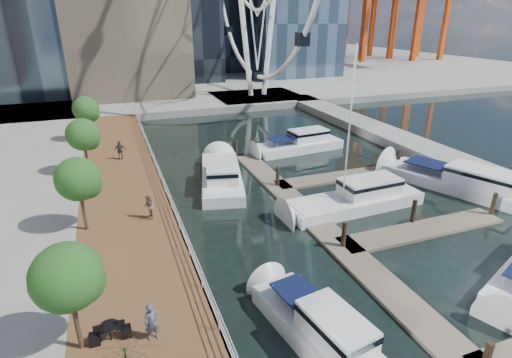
{
  "coord_description": "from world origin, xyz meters",
  "views": [
    {
      "loc": [
        -9.17,
        -9.63,
        13.05
      ],
      "look_at": [
        -0.6,
        13.39,
        3.0
      ],
      "focal_mm": 28.0,
      "sensor_mm": 36.0,
      "label": 1
    }
  ],
  "objects": [
    {
      "name": "pedestrian_mid",
      "position": [
        -7.63,
        14.02,
        1.85
      ],
      "size": [
        0.7,
        0.86,
        1.69
      ],
      "primitive_type": "imported",
      "rotation": [
        0.0,
        0.0,
        -1.5
      ],
      "color": "#7E6557",
      "rests_on": "boardwalk"
    },
    {
      "name": "street_trees",
      "position": [
        -11.4,
        14.0,
        4.29
      ],
      "size": [
        2.6,
        42.6,
        4.6
      ],
      "color": "#3F2B1C",
      "rests_on": "ground"
    },
    {
      "name": "land_far",
      "position": [
        0.0,
        102.0,
        0.5
      ],
      "size": [
        200.0,
        114.0,
        1.0
      ],
      "primitive_type": "cube",
      "color": "gray",
      "rests_on": "ground"
    },
    {
      "name": "breakwater",
      "position": [
        20.0,
        20.0,
        0.5
      ],
      "size": [
        4.0,
        60.0,
        1.0
      ],
      "primitive_type": "cube",
      "color": "gray",
      "rests_on": "ground"
    },
    {
      "name": "pier",
      "position": [
        14.0,
        52.0,
        0.5
      ],
      "size": [
        14.0,
        12.0,
        1.0
      ],
      "primitive_type": "cube",
      "color": "gray",
      "rests_on": "ground"
    },
    {
      "name": "moored_yachts",
      "position": [
        7.05,
        12.86,
        0.0
      ],
      "size": [
        24.81,
        36.23,
        11.5
      ],
      "color": "white",
      "rests_on": "ground"
    },
    {
      "name": "seawall",
      "position": [
        -6.0,
        15.0,
        0.5
      ],
      "size": [
        0.25,
        60.0,
        1.0
      ],
      "primitive_type": "cube",
      "color": "#595954",
      "rests_on": "ground"
    },
    {
      "name": "boardwalk",
      "position": [
        -9.0,
        15.0,
        0.5
      ],
      "size": [
        6.0,
        60.0,
        1.0
      ],
      "primitive_type": "cube",
      "color": "brown",
      "rests_on": "ground"
    },
    {
      "name": "floating_docks",
      "position": [
        7.97,
        9.98,
        0.49
      ],
      "size": [
        16.0,
        34.0,
        2.6
      ],
      "color": "#6D6051",
      "rests_on": "ground"
    },
    {
      "name": "pedestrian_near",
      "position": [
        -8.69,
        3.48,
        1.83
      ],
      "size": [
        0.65,
        0.48,
        1.66
      ],
      "primitive_type": "imported",
      "rotation": [
        0.0,
        0.0,
        0.14
      ],
      "color": "#4B4F65",
      "rests_on": "boardwalk"
    },
    {
      "name": "pedestrian_far",
      "position": [
        -8.72,
        26.73,
        1.86
      ],
      "size": [
        1.01,
        0.43,
        1.72
      ],
      "primitive_type": "imported",
      "rotation": [
        0.0,
        0.0,
        3.15
      ],
      "color": "#2D3438",
      "rests_on": "boardwalk"
    },
    {
      "name": "railing",
      "position": [
        -6.1,
        15.0,
        1.52
      ],
      "size": [
        0.1,
        60.0,
        1.05
      ],
      "primitive_type": null,
      "color": "white",
      "rests_on": "boardwalk"
    }
  ]
}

